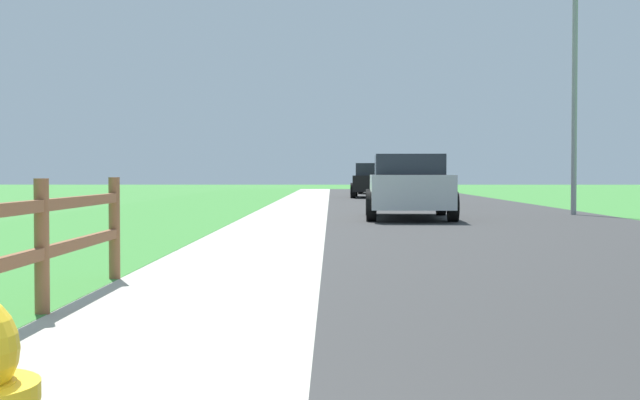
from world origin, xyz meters
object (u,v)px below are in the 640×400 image
(parked_car_black, at_px, (375,180))
(street_lamp, at_px, (579,71))
(parked_car_white, at_px, (411,184))
(parked_suv_silver, at_px, (409,186))
(parked_car_beige, at_px, (379,179))

(parked_car_black, relative_size, street_lamp, 0.73)
(parked_car_white, distance_m, parked_car_black, 10.57)
(parked_car_white, bearing_deg, parked_car_black, 93.59)
(parked_suv_silver, relative_size, street_lamp, 0.79)
(parked_car_black, height_order, parked_car_beige, parked_car_black)
(parked_car_beige, height_order, street_lamp, street_lamp)
(parked_car_white, relative_size, parked_car_black, 1.03)
(parked_car_white, bearing_deg, parked_suv_silver, -95.60)
(parked_car_white, bearing_deg, parked_car_beige, 90.13)
(parked_car_beige, bearing_deg, parked_suv_silver, -91.57)
(parked_car_white, relative_size, parked_car_beige, 1.00)
(parked_car_white, height_order, street_lamp, street_lamp)
(parked_car_white, bearing_deg, street_lamp, -58.48)
(parked_suv_silver, xyz_separation_m, street_lamp, (4.47, 1.78, 2.91))
(parked_suv_silver, distance_m, street_lamp, 5.62)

